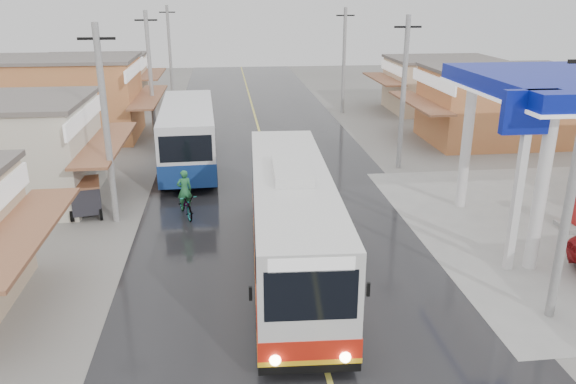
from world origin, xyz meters
The scene contains 11 objects.
ground centered at (0.00, 0.00, 0.00)m, with size 120.00×120.00×0.00m, color slate.
road centered at (0.00, 15.00, 0.01)m, with size 12.00×90.00×0.02m, color black.
centre_line centered at (0.00, 15.00, 0.02)m, with size 0.15×90.00×0.01m, color #D8CC4C.
shopfronts_left centered at (-13.00, 18.00, 0.00)m, with size 11.00×44.00×5.20m, color tan, non-canonical shape.
shopfronts_right centered at (15.00, 12.00, 0.00)m, with size 11.00×44.00×4.80m, color beige, non-canonical shape.
utility_poles_left centered at (-7.00, 16.00, 0.00)m, with size 1.60×50.00×8.00m, color gray, non-canonical shape.
utility_poles_right centered at (7.00, 15.00, 0.00)m, with size 1.60×36.00×8.00m, color gray, non-canonical shape.
coach_bus centered at (-0.23, 3.79, 1.82)m, with size 3.22×12.20×3.78m.
second_bus centered at (-4.31, 16.46, 1.80)m, with size 3.07×10.18×3.35m.
cyclist centered at (-4.11, 9.15, 0.70)m, with size 1.25×2.08×2.12m.
tricycle_near centered at (-8.33, 9.82, 0.86)m, with size 1.67×2.02×1.50m.
Camera 1 is at (-2.31, -13.43, 9.03)m, focal length 35.00 mm.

